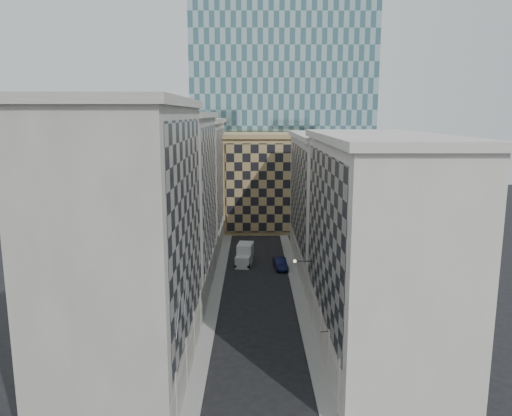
{
  "coord_description": "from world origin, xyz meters",
  "views": [
    {
      "loc": [
        -0.45,
        -29.81,
        22.42
      ],
      "look_at": [
        -0.22,
        14.18,
        14.13
      ],
      "focal_mm": 35.0,
      "sensor_mm": 36.0,
      "label": 1
    }
  ],
  "objects": [
    {
      "name": "bldg_left_c",
      "position": [
        -10.88,
        55.0,
        10.83
      ],
      "size": [
        10.8,
        22.8,
        21.7
      ],
      "color": "gray",
      "rests_on": "ground"
    },
    {
      "name": "sidewalk_east",
      "position": [
        5.25,
        30.0,
        0.07
      ],
      "size": [
        1.5,
        100.0,
        0.15
      ],
      "primitive_type": "cube",
      "color": "gray",
      "rests_on": "ground"
    },
    {
      "name": "bldg_left_b",
      "position": [
        -10.88,
        33.0,
        11.32
      ],
      "size": [
        10.8,
        22.8,
        22.7
      ],
      "color": "#9A988F",
      "rests_on": "ground"
    },
    {
      "name": "dark_car",
      "position": [
        3.5,
        40.77,
        0.78
      ],
      "size": [
        2.21,
        4.92,
        1.57
      ],
      "primitive_type": "imported",
      "rotation": [
        0.0,
        0.0,
        0.12
      ],
      "color": "#0E1236",
      "rests_on": "ground"
    },
    {
      "name": "tan_block",
      "position": [
        2.0,
        67.9,
        9.44
      ],
      "size": [
        16.8,
        14.8,
        18.8
      ],
      "color": "#9F8454",
      "rests_on": "ground"
    },
    {
      "name": "bracket_lamp",
      "position": [
        4.38,
        24.0,
        6.2
      ],
      "size": [
        1.98,
        0.36,
        0.36
      ],
      "color": "black",
      "rests_on": "ground"
    },
    {
      "name": "bldg_left_a",
      "position": [
        -10.88,
        11.0,
        11.82
      ],
      "size": [
        10.8,
        22.8,
        23.7
      ],
      "color": "gray",
      "rests_on": "ground"
    },
    {
      "name": "church_tower",
      "position": [
        0.0,
        82.0,
        26.95
      ],
      "size": [
        7.2,
        7.2,
        51.5
      ],
      "color": "#2F2925",
      "rests_on": "ground"
    },
    {
      "name": "bldg_right_a",
      "position": [
        10.88,
        15.0,
        10.32
      ],
      "size": [
        10.8,
        26.8,
        20.7
      ],
      "color": "beige",
      "rests_on": "ground"
    },
    {
      "name": "box_truck",
      "position": [
        -1.79,
        43.29,
        1.31
      ],
      "size": [
        2.88,
        5.7,
        3.0
      ],
      "rotation": [
        0.0,
        0.0,
        -0.12
      ],
      "color": "silver",
      "rests_on": "ground"
    },
    {
      "name": "flagpoles_left",
      "position": [
        -5.9,
        6.0,
        8.0
      ],
      "size": [
        0.1,
        6.33,
        2.33
      ],
      "color": "gray",
      "rests_on": "ground"
    },
    {
      "name": "sidewalk_west",
      "position": [
        -5.25,
        30.0,
        0.07
      ],
      "size": [
        1.5,
        100.0,
        0.15
      ],
      "primitive_type": "cube",
      "color": "gray",
      "rests_on": "ground"
    },
    {
      "name": "bldg_right_b",
      "position": [
        10.89,
        42.0,
        9.85
      ],
      "size": [
        10.8,
        28.8,
        19.7
      ],
      "color": "beige",
      "rests_on": "ground"
    },
    {
      "name": "shop_sign",
      "position": [
        5.42,
        10.01,
        3.84
      ],
      "size": [
        0.72,
        0.63,
        0.7
      ],
      "rotation": [
        0.0,
        0.0,
        0.2
      ],
      "color": "black",
      "rests_on": "ground"
    }
  ]
}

